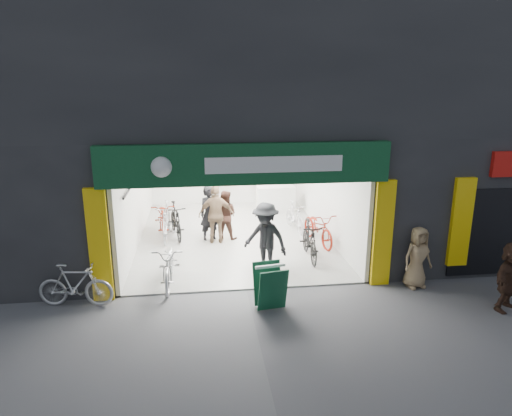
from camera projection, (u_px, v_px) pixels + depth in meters
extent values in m
plane|color=#56565B|center=(246.00, 290.00, 10.80)|extent=(60.00, 60.00, 0.00)
cube|color=#232326|center=(260.00, 49.00, 14.16)|extent=(16.00, 10.00, 4.50)
cube|color=#232326|center=(57.00, 180.00, 14.43)|extent=(5.00, 10.00, 3.50)
cube|color=#232326|center=(402.00, 172.00, 15.84)|extent=(6.00, 10.00, 3.50)
cube|color=#9E9E99|center=(233.00, 235.00, 14.61)|extent=(6.00, 8.00, 0.04)
cube|color=silver|center=(225.00, 164.00, 18.11)|extent=(6.00, 0.20, 3.20)
cube|color=silver|center=(136.00, 190.00, 13.83)|extent=(0.10, 8.00, 3.20)
cube|color=silver|center=(325.00, 184.00, 14.55)|extent=(0.10, 8.00, 3.20)
cube|color=white|center=(232.00, 134.00, 13.75)|extent=(6.00, 8.00, 0.10)
cube|color=black|center=(245.00, 149.00, 9.99)|extent=(6.00, 0.30, 0.30)
cube|color=#0E3D1F|center=(246.00, 164.00, 9.87)|extent=(6.40, 0.25, 0.90)
cube|color=white|center=(275.00, 164.00, 9.80)|extent=(3.00, 0.02, 0.35)
cube|color=yellow|center=(99.00, 246.00, 9.99)|extent=(0.45, 0.12, 2.60)
cube|color=yellow|center=(383.00, 234.00, 10.79)|extent=(0.45, 0.12, 2.60)
cube|color=yellow|center=(461.00, 222.00, 10.97)|extent=(0.50, 0.12, 2.20)
cube|color=black|center=(508.00, 231.00, 11.25)|extent=(3.00, 0.06, 2.20)
cylinder|color=black|center=(136.00, 178.00, 13.14)|extent=(0.06, 5.00, 0.06)
cube|color=silver|center=(276.00, 199.00, 17.09)|extent=(1.40, 0.60, 1.00)
cube|color=white|center=(240.00, 149.00, 11.09)|extent=(1.30, 0.35, 0.04)
cube|color=white|center=(234.00, 140.00, 12.81)|extent=(1.30, 0.35, 0.04)
cube|color=white|center=(230.00, 133.00, 14.53)|extent=(1.30, 0.35, 0.04)
cube|color=white|center=(226.00, 128.00, 16.25)|extent=(1.30, 0.35, 0.04)
imported|color=#AEAEB3|center=(170.00, 264.00, 11.01)|extent=(0.72, 2.01, 1.05)
imported|color=black|center=(176.00, 221.00, 14.32)|extent=(0.87, 1.91, 1.11)
imported|color=maroon|center=(163.00, 218.00, 14.66)|extent=(0.90, 2.11, 1.08)
imported|color=#A9A9AE|center=(166.00, 221.00, 14.13)|extent=(0.62, 1.99, 1.18)
imported|color=black|center=(310.00, 241.00, 12.55)|extent=(0.58, 1.82, 1.08)
imported|color=maroon|center=(318.00, 228.00, 13.76)|extent=(1.01, 2.04, 1.03)
imported|color=#B7B7BC|center=(295.00, 217.00, 14.95)|extent=(0.69, 1.67, 0.97)
imported|color=#B7B8BC|center=(75.00, 285.00, 9.92)|extent=(1.70, 0.69, 0.99)
imported|color=black|center=(210.00, 214.00, 13.96)|extent=(0.73, 0.60, 1.72)
imported|color=#3B221A|center=(225.00, 215.00, 14.09)|extent=(0.91, 0.80, 1.56)
imported|color=black|center=(265.00, 238.00, 11.58)|extent=(1.37, 1.29, 1.86)
imported|color=#7B6048|center=(216.00, 215.00, 13.67)|extent=(1.09, 0.51, 1.82)
imported|color=#8F7553|center=(417.00, 257.00, 10.80)|extent=(0.81, 0.61, 1.50)
imported|color=#382319|center=(510.00, 277.00, 9.71)|extent=(1.46, 1.06, 1.53)
cube|color=#11442A|center=(273.00, 290.00, 9.63)|extent=(0.66, 0.33, 0.95)
cube|color=#11442A|center=(267.00, 282.00, 10.01)|extent=(0.66, 0.33, 0.95)
cube|color=white|center=(270.00, 266.00, 9.70)|extent=(0.66, 0.16, 0.06)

